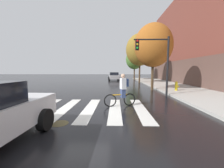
{
  "coord_description": "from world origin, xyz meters",
  "views": [
    {
      "loc": [
        1.55,
        -6.59,
        1.86
      ],
      "look_at": [
        1.31,
        2.8,
        0.94
      ],
      "focal_mm": 22.33,
      "sensor_mm": 36.0,
      "label": 1
    }
  ],
  "objects_px": {
    "street_tree_mid": "(140,50)",
    "traffic_light_near": "(156,56)",
    "manhole_cover": "(59,123)",
    "fire_hydrant": "(176,86)",
    "cyclist": "(122,90)",
    "sedan_mid": "(114,76)",
    "street_tree_far": "(134,60)",
    "street_tree_near": "(153,45)"
  },
  "relations": [
    {
      "from": "sedan_mid",
      "to": "street_tree_far",
      "type": "bearing_deg",
      "value": 16.15
    },
    {
      "from": "sedan_mid",
      "to": "traffic_light_near",
      "type": "distance_m",
      "value": 16.69
    },
    {
      "from": "traffic_light_near",
      "to": "manhole_cover",
      "type": "bearing_deg",
      "value": -132.29
    },
    {
      "from": "traffic_light_near",
      "to": "street_tree_mid",
      "type": "xyz_separation_m",
      "value": [
        0.67,
        10.64,
        1.97
      ]
    },
    {
      "from": "fire_hydrant",
      "to": "street_tree_mid",
      "type": "bearing_deg",
      "value": 100.8
    },
    {
      "from": "street_tree_near",
      "to": "street_tree_far",
      "type": "height_order",
      "value": "street_tree_near"
    },
    {
      "from": "traffic_light_near",
      "to": "street_tree_near",
      "type": "xyz_separation_m",
      "value": [
        0.59,
        3.07,
        1.26
      ]
    },
    {
      "from": "sedan_mid",
      "to": "cyclist",
      "type": "xyz_separation_m",
      "value": [
        0.68,
        -19.1,
        0.07
      ]
    },
    {
      "from": "cyclist",
      "to": "street_tree_near",
      "type": "relative_size",
      "value": 0.28
    },
    {
      "from": "manhole_cover",
      "to": "fire_hydrant",
      "type": "relative_size",
      "value": 0.82
    },
    {
      "from": "street_tree_mid",
      "to": "street_tree_far",
      "type": "distance_m",
      "value": 6.82
    },
    {
      "from": "street_tree_near",
      "to": "street_tree_mid",
      "type": "relative_size",
      "value": 0.85
    },
    {
      "from": "street_tree_far",
      "to": "cyclist",
      "type": "bearing_deg",
      "value": -99.25
    },
    {
      "from": "street_tree_mid",
      "to": "traffic_light_near",
      "type": "bearing_deg",
      "value": -93.63
    },
    {
      "from": "manhole_cover",
      "to": "sedan_mid",
      "type": "xyz_separation_m",
      "value": [
        1.65,
        21.55,
        0.77
      ]
    },
    {
      "from": "street_tree_mid",
      "to": "cyclist",
      "type": "bearing_deg",
      "value": -103.19
    },
    {
      "from": "sedan_mid",
      "to": "street_tree_near",
      "type": "distance_m",
      "value": 14.11
    },
    {
      "from": "sedan_mid",
      "to": "street_tree_far",
      "type": "distance_m",
      "value": 5.22
    },
    {
      "from": "cyclist",
      "to": "street_tree_mid",
      "type": "relative_size",
      "value": 0.24
    },
    {
      "from": "sedan_mid",
      "to": "cyclist",
      "type": "height_order",
      "value": "cyclist"
    },
    {
      "from": "street_tree_near",
      "to": "street_tree_mid",
      "type": "xyz_separation_m",
      "value": [
        0.09,
        7.58,
        0.71
      ]
    },
    {
      "from": "cyclist",
      "to": "fire_hydrant",
      "type": "xyz_separation_m",
      "value": [
        4.82,
        4.77,
        -0.31
      ]
    },
    {
      "from": "manhole_cover",
      "to": "cyclist",
      "type": "relative_size",
      "value": 0.38
    },
    {
      "from": "traffic_light_near",
      "to": "street_tree_far",
      "type": "xyz_separation_m",
      "value": [
        0.81,
        17.41,
        1.09
      ]
    },
    {
      "from": "sedan_mid",
      "to": "street_tree_near",
      "type": "bearing_deg",
      "value": -74.1
    },
    {
      "from": "cyclist",
      "to": "street_tree_far",
      "type": "distance_m",
      "value": 20.75
    },
    {
      "from": "cyclist",
      "to": "fire_hydrant",
      "type": "distance_m",
      "value": 6.79
    },
    {
      "from": "manhole_cover",
      "to": "traffic_light_near",
      "type": "relative_size",
      "value": 0.15
    },
    {
      "from": "cyclist",
      "to": "street_tree_mid",
      "type": "height_order",
      "value": "street_tree_mid"
    },
    {
      "from": "cyclist",
      "to": "sedan_mid",
      "type": "bearing_deg",
      "value": 92.04
    },
    {
      "from": "cyclist",
      "to": "street_tree_far",
      "type": "bearing_deg",
      "value": 80.75
    },
    {
      "from": "manhole_cover",
      "to": "street_tree_mid",
      "type": "xyz_separation_m",
      "value": [
        5.49,
        15.94,
        4.83
      ]
    },
    {
      "from": "street_tree_near",
      "to": "traffic_light_near",
      "type": "bearing_deg",
      "value": -100.85
    },
    {
      "from": "sedan_mid",
      "to": "street_tree_far",
      "type": "height_order",
      "value": "street_tree_far"
    },
    {
      "from": "street_tree_near",
      "to": "manhole_cover",
      "type": "bearing_deg",
      "value": -122.87
    },
    {
      "from": "fire_hydrant",
      "to": "street_tree_mid",
      "type": "height_order",
      "value": "street_tree_mid"
    },
    {
      "from": "street_tree_far",
      "to": "manhole_cover",
      "type": "bearing_deg",
      "value": -103.92
    },
    {
      "from": "street_tree_mid",
      "to": "manhole_cover",
      "type": "bearing_deg",
      "value": -109.01
    },
    {
      "from": "manhole_cover",
      "to": "cyclist",
      "type": "height_order",
      "value": "cyclist"
    },
    {
      "from": "sedan_mid",
      "to": "traffic_light_near",
      "type": "xyz_separation_m",
      "value": [
        3.17,
        -16.25,
        2.09
      ]
    },
    {
      "from": "manhole_cover",
      "to": "traffic_light_near",
      "type": "distance_m",
      "value": 7.7
    },
    {
      "from": "manhole_cover",
      "to": "sedan_mid",
      "type": "distance_m",
      "value": 21.62
    }
  ]
}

